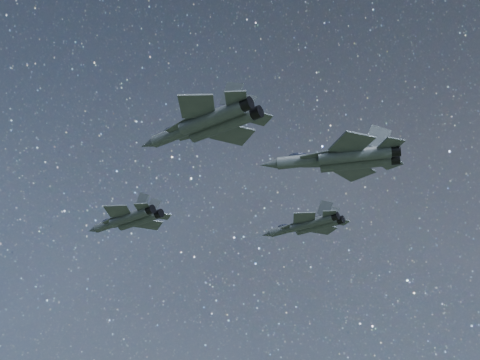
% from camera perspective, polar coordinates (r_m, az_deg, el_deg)
% --- Properties ---
extents(jet_lead, '(17.62, 11.98, 4.43)m').
position_cam_1_polar(jet_lead, '(95.71, -11.27, -3.91)').
color(jet_lead, '#384147').
extents(jet_left, '(17.73, 12.05, 4.45)m').
position_cam_1_polar(jet_left, '(103.51, 6.92, -4.53)').
color(jet_left, '#384147').
extents(jet_right, '(19.33, 13.25, 4.85)m').
position_cam_1_polar(jet_right, '(70.51, -3.38, 5.77)').
color(jet_right, '#384147').
extents(jet_slot, '(20.07, 13.90, 5.04)m').
position_cam_1_polar(jet_slot, '(77.58, 10.41, 2.19)').
color(jet_slot, '#384147').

